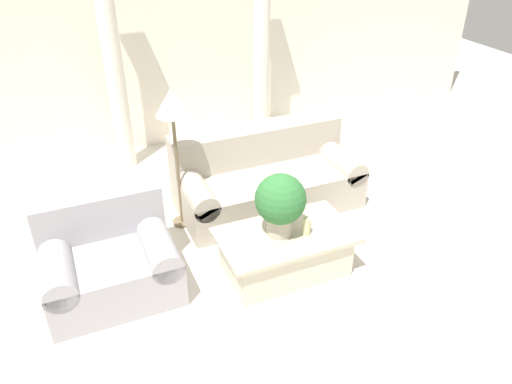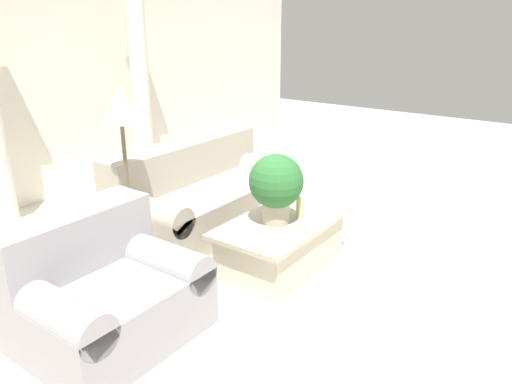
{
  "view_description": "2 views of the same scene",
  "coord_description": "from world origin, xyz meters",
  "px_view_note": "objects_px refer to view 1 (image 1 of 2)",
  "views": [
    {
      "loc": [
        -1.58,
        -3.61,
        3.13
      ],
      "look_at": [
        0.0,
        0.09,
        0.68
      ],
      "focal_mm": 35.0,
      "sensor_mm": 36.0,
      "label": 1
    },
    {
      "loc": [
        -3.21,
        -2.46,
        2.11
      ],
      "look_at": [
        0.3,
        0.08,
        0.57
      ],
      "focal_mm": 35.0,
      "sensor_mm": 36.0,
      "label": 2
    }
  ],
  "objects_px": {
    "loveseat": "(108,254)",
    "potted_plant": "(280,202)",
    "floor_lamp": "(172,111)",
    "sofa_long": "(265,176)",
    "coffee_table": "(285,252)"
  },
  "relations": [
    {
      "from": "coffee_table",
      "to": "floor_lamp",
      "type": "xyz_separation_m",
      "value": [
        -0.68,
        1.16,
        1.08
      ]
    },
    {
      "from": "loveseat",
      "to": "potted_plant",
      "type": "bearing_deg",
      "value": -16.16
    },
    {
      "from": "potted_plant",
      "to": "loveseat",
      "type": "bearing_deg",
      "value": 163.84
    },
    {
      "from": "coffee_table",
      "to": "potted_plant",
      "type": "xyz_separation_m",
      "value": [
        -0.05,
        0.03,
        0.56
      ]
    },
    {
      "from": "coffee_table",
      "to": "sofa_long",
      "type": "bearing_deg",
      "value": 74.43
    },
    {
      "from": "sofa_long",
      "to": "coffee_table",
      "type": "relative_size",
      "value": 1.62
    },
    {
      "from": "loveseat",
      "to": "floor_lamp",
      "type": "relative_size",
      "value": 0.74
    },
    {
      "from": "floor_lamp",
      "to": "potted_plant",
      "type": "bearing_deg",
      "value": -60.97
    },
    {
      "from": "sofa_long",
      "to": "loveseat",
      "type": "height_order",
      "value": "same"
    },
    {
      "from": "sofa_long",
      "to": "floor_lamp",
      "type": "xyz_separation_m",
      "value": [
        -1.01,
        -0.04,
        0.97
      ]
    },
    {
      "from": "coffee_table",
      "to": "floor_lamp",
      "type": "height_order",
      "value": "floor_lamp"
    },
    {
      "from": "sofa_long",
      "to": "potted_plant",
      "type": "height_order",
      "value": "potted_plant"
    },
    {
      "from": "potted_plant",
      "to": "floor_lamp",
      "type": "height_order",
      "value": "floor_lamp"
    },
    {
      "from": "floor_lamp",
      "to": "sofa_long",
      "type": "bearing_deg",
      "value": 2.46
    },
    {
      "from": "loveseat",
      "to": "floor_lamp",
      "type": "distance_m",
      "value": 1.47
    }
  ]
}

